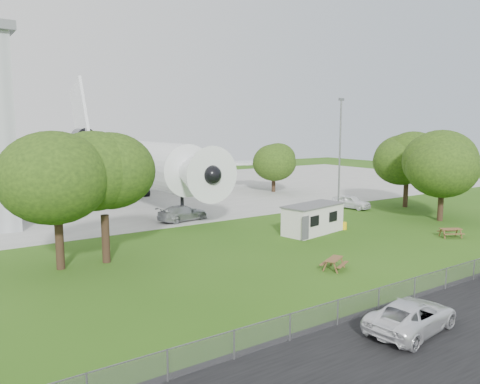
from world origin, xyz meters
TOP-DOWN VIEW (x-y plane):
  - ground at (0.00, 0.00)m, footprint 160.00×160.00m
  - concrete_apron at (0.00, 38.00)m, footprint 120.00×46.00m
  - airliner at (-2.00, 35.86)m, footprint 46.36×47.73m
  - site_cabin at (4.67, 5.84)m, footprint 6.95×3.82m
  - picnic_west at (-1.64, -3.01)m, footprint 2.28×2.14m
  - picnic_east at (13.43, -2.11)m, footprint 2.30×2.19m
  - fence at (0.00, -9.50)m, footprint 58.00×0.04m
  - lamp_mast at (8.20, 6.20)m, footprint 0.16×0.16m
  - tree_west_big at (-16.87, 7.43)m, footprint 7.35×7.35m
  - tree_west_small at (-13.80, 7.24)m, footprint 7.38×7.38m
  - tree_east_front at (19.24, 2.66)m, footprint 7.75×7.75m
  - tree_east_back at (23.22, 9.77)m, footprint 8.37×8.37m
  - tree_far_apron at (18.17, 28.72)m, footprint 6.28×6.28m
  - car_west_estate at (-5.61, -11.92)m, footprint 5.63×3.17m
  - car_ne_hatch at (17.10, 12.69)m, footprint 2.77×4.85m
  - car_apron_van at (-2.56, 17.31)m, footprint 5.75×3.11m

SIDE VIEW (x-z plane):
  - ground at x=0.00m, z-range 0.00..0.00m
  - picnic_west at x=-1.64m, z-range -0.38..0.38m
  - picnic_east at x=13.43m, z-range -0.38..0.38m
  - fence at x=0.00m, z-range -0.65..0.65m
  - concrete_apron at x=0.00m, z-range 0.00..0.03m
  - car_west_estate at x=-5.61m, z-range 0.00..1.48m
  - car_ne_hatch at x=17.10m, z-range 0.00..1.55m
  - car_apron_van at x=-2.56m, z-range 0.00..1.58m
  - site_cabin at x=4.67m, z-range 0.00..2.62m
  - tree_far_apron at x=18.17m, z-range 0.75..8.55m
  - airliner at x=-2.00m, z-range -3.57..14.11m
  - tree_east_front at x=19.24m, z-range 0.88..10.41m
  - tree_east_back at x=23.22m, z-range 0.76..10.66m
  - tree_west_small at x=-13.80m, z-range 1.09..10.66m
  - lamp_mast at x=8.20m, z-range 0.00..12.00m
  - tree_west_big at x=-16.87m, z-range 1.22..11.04m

